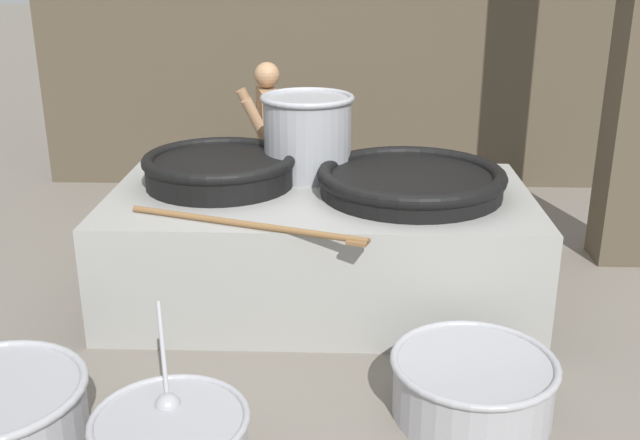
{
  "coord_description": "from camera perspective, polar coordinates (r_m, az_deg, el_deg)",
  "views": [
    {
      "loc": [
        0.17,
        -4.89,
        2.37
      ],
      "look_at": [
        0.0,
        0.0,
        0.6
      ],
      "focal_mm": 42.0,
      "sensor_mm": 36.0,
      "label": 1
    }
  ],
  "objects": [
    {
      "name": "giant_wok_far",
      "position": [
        5.12,
        6.95,
        3.02
      ],
      "size": [
        1.28,
        1.28,
        0.18
      ],
      "color": "black",
      "rests_on": "hearth_platform"
    },
    {
      "name": "ground_plane",
      "position": [
        5.43,
        0.0,
        -5.92
      ],
      "size": [
        60.0,
        60.0,
        0.0
      ],
      "primitive_type": "plane",
      "color": "slate"
    },
    {
      "name": "stirring_paddle",
      "position": [
        4.49,
        -5.07,
        -0.41
      ],
      "size": [
        1.5,
        0.58,
        0.04
      ],
      "rotation": [
        0.0,
        0.0,
        -0.34
      ],
      "color": "brown",
      "rests_on": "hearth_platform"
    },
    {
      "name": "hearth_platform",
      "position": [
        5.27,
        0.0,
        -2.03
      ],
      "size": [
        2.89,
        1.57,
        0.79
      ],
      "color": "gray",
      "rests_on": "ground_plane"
    },
    {
      "name": "giant_wok_near",
      "position": [
        5.33,
        -7.65,
        3.96
      ],
      "size": [
        1.08,
        1.08,
        0.23
      ],
      "color": "black",
      "rests_on": "hearth_platform"
    },
    {
      "name": "prep_bowl_vegetables",
      "position": [
        3.77,
        -11.27,
        -16.15
      ],
      "size": [
        0.76,
        0.97,
        0.63
      ],
      "color": "#9E9EA3",
      "rests_on": "ground_plane"
    },
    {
      "name": "cook",
      "position": [
        6.38,
        -4.01,
        5.78
      ],
      "size": [
        0.42,
        0.59,
        1.5
      ],
      "rotation": [
        0.0,
        0.0,
        3.37
      ],
      "color": "#9E7551",
      "rests_on": "ground_plane"
    },
    {
      "name": "stock_pot",
      "position": [
        5.48,
        -0.97,
        6.59
      ],
      "size": [
        0.68,
        0.68,
        0.59
      ],
      "color": "gray",
      "rests_on": "hearth_platform"
    },
    {
      "name": "prep_bowl_extra",
      "position": [
        4.17,
        11.56,
        -12.09
      ],
      "size": [
        0.89,
        0.89,
        0.34
      ],
      "color": "#9E9EA3",
      "rests_on": "ground_plane"
    }
  ]
}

